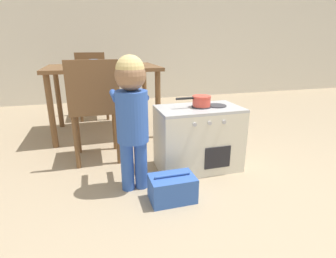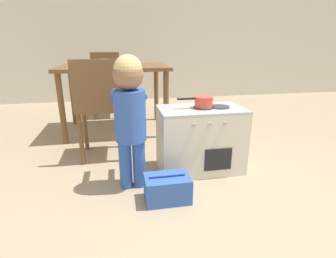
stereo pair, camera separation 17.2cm
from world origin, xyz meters
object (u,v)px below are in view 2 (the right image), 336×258
(dining_table, at_px, (114,74))
(dining_chair_near, at_px, (100,106))
(toy_basket, at_px, (167,188))
(child_figure, at_px, (130,107))
(dining_chair_far, at_px, (106,81))
(cup_on_table, at_px, (104,63))
(toy_pot, at_px, (203,101))
(play_kitchen, at_px, (200,139))

(dining_table, relative_size, dining_chair_near, 1.35)
(toy_basket, xyz_separation_m, dining_table, (-0.30, 1.52, 0.55))
(child_figure, distance_m, dining_chair_far, 2.04)
(cup_on_table, bearing_deg, child_figure, -80.82)
(dining_table, relative_size, dining_chair_far, 1.35)
(cup_on_table, bearing_deg, dining_table, 58.80)
(toy_pot, distance_m, dining_table, 1.31)
(child_figure, height_order, cup_on_table, child_figure)
(dining_table, height_order, cup_on_table, cup_on_table)
(dining_chair_near, height_order, dining_chair_far, same)
(toy_pot, bearing_deg, cup_on_table, 126.80)
(toy_basket, distance_m, dining_chair_far, 2.31)
(play_kitchen, height_order, child_figure, child_figure)
(toy_pot, xyz_separation_m, toy_basket, (-0.35, -0.39, -0.47))
(dining_table, distance_m, dining_chair_near, 0.80)
(dining_table, xyz_separation_m, dining_chair_far, (-0.12, 0.72, -0.17))
(cup_on_table, bearing_deg, toy_pot, -53.20)
(dining_chair_far, bearing_deg, play_kitchen, 112.16)
(toy_basket, bearing_deg, dining_table, 101.19)
(child_figure, height_order, dining_chair_near, child_figure)
(toy_pot, bearing_deg, toy_basket, -131.59)
(dining_table, bearing_deg, dining_chair_near, -98.99)
(child_figure, height_order, dining_chair_far, child_figure)
(dining_table, bearing_deg, toy_pot, -60.25)
(dining_chair_near, xyz_separation_m, dining_chair_far, (0.00, 1.50, 0.00))
(play_kitchen, relative_size, cup_on_table, 7.64)
(toy_pot, distance_m, cup_on_table, 1.25)
(play_kitchen, xyz_separation_m, dining_chair_far, (-0.75, 1.85, 0.22))
(child_figure, xyz_separation_m, dining_table, (-0.10, 1.31, 0.07))
(toy_pot, bearing_deg, dining_chair_far, 112.48)
(toy_pot, bearing_deg, dining_chair_near, 155.18)
(play_kitchen, distance_m, dining_chair_far, 2.01)
(toy_pot, relative_size, child_figure, 0.30)
(toy_pot, height_order, cup_on_table, cup_on_table)
(play_kitchen, relative_size, toy_basket, 2.24)
(dining_chair_near, distance_m, dining_chair_far, 1.50)
(toy_pot, height_order, dining_table, dining_table)
(toy_pot, relative_size, cup_on_table, 3.26)
(dining_table, height_order, dining_chair_far, dining_chair_far)
(toy_pot, relative_size, dining_chair_far, 0.32)
(toy_basket, xyz_separation_m, dining_chair_near, (-0.42, 0.75, 0.38))
(play_kitchen, bearing_deg, cup_on_table, 126.33)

